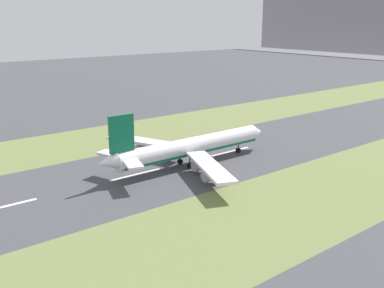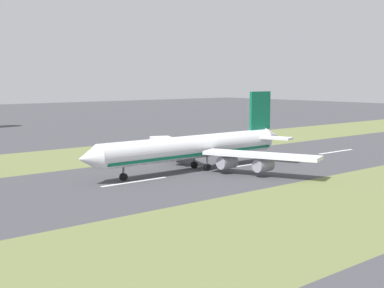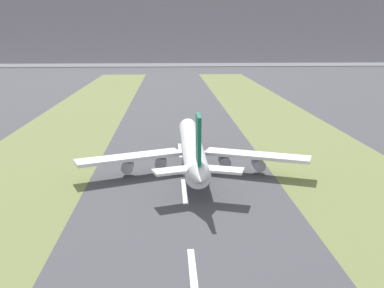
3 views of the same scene
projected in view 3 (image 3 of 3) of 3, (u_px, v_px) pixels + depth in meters
The scene contains 8 objects.
ground_plane at pixel (182, 166), 132.26m from camera, with size 800.00×800.00×0.00m, color #424247.
grass_median_west at pixel (27, 168), 130.01m from camera, with size 40.00×600.00×0.01m, color olive.
grass_median_east at pixel (332, 164), 134.51m from camera, with size 40.00×600.00×0.01m, color olive.
centreline_dash_near at pixel (193, 275), 72.71m from camera, with size 1.20×18.00×0.01m, color silver.
centreline_dash_mid at pixel (185, 191), 111.48m from camera, with size 1.20×18.00×0.01m, color silver.
centreline_dash_far at pixel (180, 150), 150.25m from camera, with size 1.20×18.00×0.01m, color silver.
airplane_main_jet at pixel (192, 149), 127.71m from camera, with size 64.14×67.02×20.20m.
mountain_ridge at pixel (171, 26), 624.91m from camera, with size 800.00×120.00×93.96m, color gray.
Camera 3 is at (-3.57, -126.78, 38.19)m, focal length 42.00 mm.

